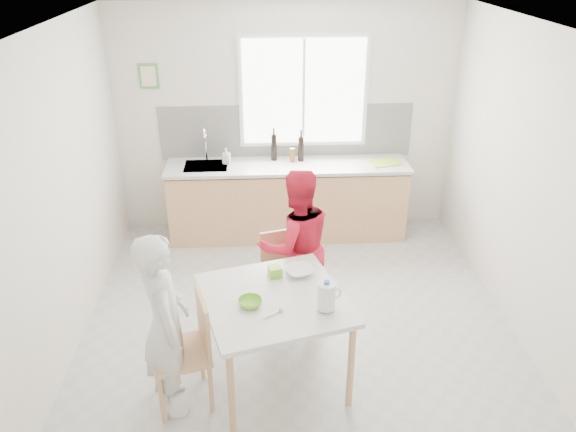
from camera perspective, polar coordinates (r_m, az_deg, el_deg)
The scene contains 21 objects.
ground at distance 5.34m, azimuth 1.10°, elevation -11.72°, with size 4.50×4.50×0.00m, color #B7B7B2.
room_shell at distance 4.51m, azimuth 1.28°, elevation 4.93°, with size 4.50×4.50×4.50m.
window at distance 6.63m, azimuth 1.59°, elevation 12.50°, with size 1.50×0.06×1.30m.
backsplash at distance 6.76m, azimuth -0.18°, elevation 8.60°, with size 3.00×0.02×0.65m, color white.
picture_frame at distance 6.68m, azimuth -13.98°, elevation 13.63°, with size 0.22×0.03×0.28m.
kitchen_counter at distance 6.78m, azimuth -0.08°, elevation 1.34°, with size 2.84×0.64×1.37m.
dining_table at distance 4.42m, azimuth -1.46°, elevation -9.14°, with size 1.30×1.30×0.81m.
chair_left at distance 4.44m, azimuth -10.04°, elevation -12.89°, with size 0.53×0.53×0.94m.
chair_far at distance 5.29m, azimuth -0.44°, elevation -5.76°, with size 0.49×0.49×0.87m.
person_white at distance 4.28m, azimuth -12.34°, elevation -10.76°, with size 0.55×0.36×1.50m, color silver.
person_red at distance 5.17m, azimuth 0.83°, elevation -3.08°, with size 0.73×0.57×1.50m, color red.
bowl_green at distance 4.27m, azimuth -3.87°, elevation -8.77°, with size 0.18×0.18×0.06m, color #73C12C.
bowl_white at distance 4.63m, azimuth 1.16°, elevation -5.62°, with size 0.22×0.22×0.05m, color white.
milk_jug at distance 4.17m, azimuth 3.96°, elevation -8.07°, with size 0.19×0.13×0.24m.
green_box at distance 4.59m, azimuth -1.33°, elevation -5.67°, with size 0.10×0.10×0.09m, color #73C82E.
spoon at distance 4.17m, azimuth -1.63°, elevation -9.97°, with size 0.01×0.01×0.16m, color #A5A5AA.
cutting_board at distance 6.71m, azimuth 9.76°, elevation 5.36°, with size 0.35×0.25×0.01m, color #AED130.
wine_bottle_a at distance 6.66m, azimuth -1.43°, elevation 7.01°, with size 0.07×0.07×0.32m, color black.
wine_bottle_b at distance 6.65m, azimuth 1.32°, elevation 6.87°, with size 0.07×0.07×0.30m, color black.
jar_amber at distance 6.65m, azimuth 0.44°, elevation 6.24°, with size 0.06×0.06×0.16m, color brown.
soap_bottle at distance 6.62m, azimuth -6.28°, elevation 6.10°, with size 0.08×0.08×0.18m, color #999999.
Camera 1 is at (-0.33, -4.18, 3.30)m, focal length 35.00 mm.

